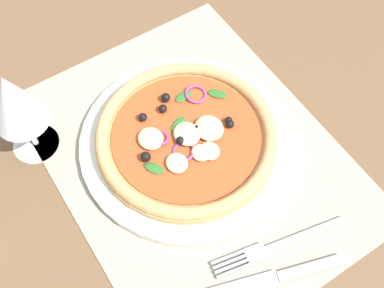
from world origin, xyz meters
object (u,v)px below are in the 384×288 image
at_px(knife, 264,282).
at_px(pizza, 188,135).
at_px(plate, 188,141).
at_px(wine_glass, 14,102).
at_px(fork, 273,247).

bearing_deg(knife, pizza, -80.48).
xyz_separation_m(plate, knife, (-0.21, 0.03, -0.00)).
bearing_deg(wine_glass, pizza, -123.39).
bearing_deg(fork, wine_glass, -47.03).
distance_m(pizza, wine_glass, 0.22).
relative_size(fork, wine_glass, 1.20).
distance_m(plate, fork, 0.18).
xyz_separation_m(pizza, fork, (-0.18, -0.01, -0.02)).
bearing_deg(knife, fork, -125.36).
height_order(plate, pizza, pizza).
height_order(knife, wine_glass, wine_glass).
bearing_deg(fork, plate, -76.42).
bearing_deg(wine_glass, knife, -155.75).
xyz_separation_m(fork, knife, (-0.03, 0.04, 0.00)).
bearing_deg(fork, knife, 48.76).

